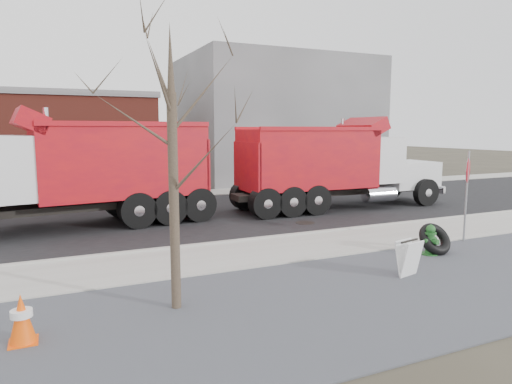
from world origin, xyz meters
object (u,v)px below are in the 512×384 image
stop_sign (467,180)px  sandwich_board (409,258)px  truck_tire (435,239)px  dump_truck_red_a (333,163)px  fire_hydrant (430,241)px  dump_truck_red_b (82,169)px

stop_sign → sandwich_board: stop_sign is taller
truck_tire → stop_sign: stop_sign is taller
truck_tire → dump_truck_red_a: (1.55, 7.22, 1.52)m
truck_tire → fire_hydrant: bearing=-165.9°
truck_tire → dump_truck_red_b: (-8.36, 7.51, 1.61)m
truck_tire → dump_truck_red_a: bearing=77.9°
sandwich_board → dump_truck_red_a: (3.57, 8.43, 1.48)m
dump_truck_red_a → dump_truck_red_b: size_ratio=0.99×
dump_truck_red_b → dump_truck_red_a: bearing=171.9°
stop_sign → fire_hydrant: bearing=-172.3°
stop_sign → dump_truck_red_b: bearing=134.8°
stop_sign → sandwich_board: 4.52m
fire_hydrant → sandwich_board: (-1.82, -1.16, 0.06)m
stop_sign → dump_truck_red_b: size_ratio=0.28×
truck_tire → dump_truck_red_b: 11.35m
fire_hydrant → dump_truck_red_b: 11.24m
fire_hydrant → dump_truck_red_b: size_ratio=0.09×
dump_truck_red_a → sandwich_board: bearing=-111.8°
fire_hydrant → sandwich_board: 2.16m
truck_tire → stop_sign: 2.43m
fire_hydrant → sandwich_board: size_ratio=1.00×
stop_sign → dump_truck_red_b: (-10.20, 6.86, 0.16)m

